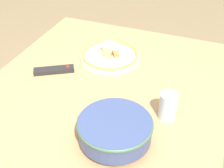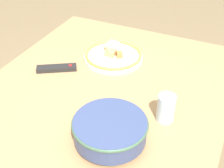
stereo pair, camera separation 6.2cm
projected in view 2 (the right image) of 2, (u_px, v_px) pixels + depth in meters
name	position (u px, v px, depth m)	size (l,w,h in m)	color
dining_table	(102.00, 108.00, 1.34)	(1.25, 1.01, 0.72)	tan
noodle_bowl	(110.00, 129.00, 1.04)	(0.26, 0.26, 0.09)	#384775
food_plate	(113.00, 55.00, 1.51)	(0.28, 0.28, 0.05)	white
tv_remote	(57.00, 68.00, 1.43)	(0.13, 0.18, 0.02)	black
drinking_glass	(166.00, 108.00, 1.13)	(0.07, 0.07, 0.11)	silver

